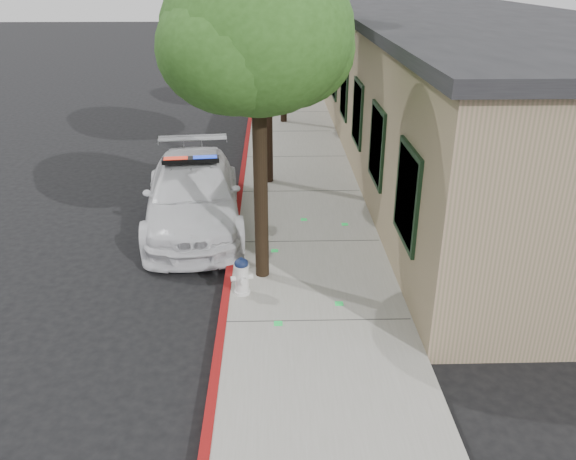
{
  "coord_description": "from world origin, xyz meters",
  "views": [
    {
      "loc": [
        0.92,
        -7.89,
        5.42
      ],
      "look_at": [
        1.18,
        1.53,
        1.09
      ],
      "focal_mm": 35.6,
      "sensor_mm": 36.0,
      "label": 1
    }
  ],
  "objects_px": {
    "street_tree_near": "(258,41)",
    "street_tree_far": "(284,12)",
    "police_car": "(193,194)",
    "clapboard_building": "(467,91)",
    "fire_hydrant": "(242,276)"
  },
  "relations": [
    {
      "from": "police_car",
      "to": "clapboard_building",
      "type": "bearing_deg",
      "value": 25.57
    },
    {
      "from": "clapboard_building",
      "to": "street_tree_near",
      "type": "distance_m",
      "value": 9.79
    },
    {
      "from": "police_car",
      "to": "fire_hydrant",
      "type": "bearing_deg",
      "value": -75.93
    },
    {
      "from": "fire_hydrant",
      "to": "clapboard_building",
      "type": "bearing_deg",
      "value": 37.37
    },
    {
      "from": "street_tree_near",
      "to": "street_tree_far",
      "type": "relative_size",
      "value": 1.1
    },
    {
      "from": "clapboard_building",
      "to": "street_tree_near",
      "type": "bearing_deg",
      "value": -128.86
    },
    {
      "from": "police_car",
      "to": "street_tree_far",
      "type": "xyz_separation_m",
      "value": [
        2.28,
        9.15,
        3.29
      ]
    },
    {
      "from": "police_car",
      "to": "street_tree_near",
      "type": "bearing_deg",
      "value": -65.47
    },
    {
      "from": "clapboard_building",
      "to": "fire_hydrant",
      "type": "xyz_separation_m",
      "value": [
        -6.34,
        -8.09,
        -1.62
      ]
    },
    {
      "from": "police_car",
      "to": "fire_hydrant",
      "type": "height_order",
      "value": "police_car"
    },
    {
      "from": "clapboard_building",
      "to": "street_tree_near",
      "type": "xyz_separation_m",
      "value": [
        -5.98,
        -7.42,
        2.25
      ]
    },
    {
      "from": "police_car",
      "to": "fire_hydrant",
      "type": "xyz_separation_m",
      "value": [
        1.25,
        -3.37,
        -0.25
      ]
    },
    {
      "from": "clapboard_building",
      "to": "street_tree_near",
      "type": "relative_size",
      "value": 3.69
    },
    {
      "from": "police_car",
      "to": "street_tree_far",
      "type": "distance_m",
      "value": 9.98
    },
    {
      "from": "street_tree_far",
      "to": "street_tree_near",
      "type": "bearing_deg",
      "value": -93.24
    }
  ]
}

